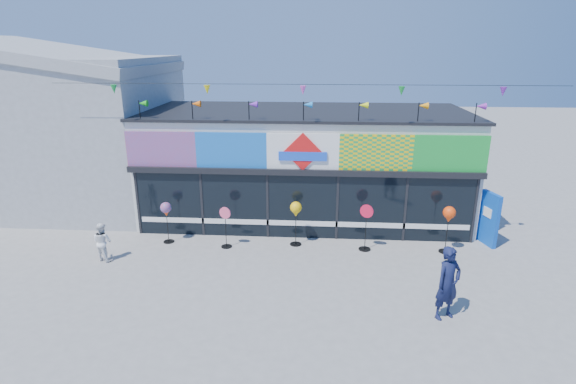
# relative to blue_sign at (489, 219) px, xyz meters

# --- Properties ---
(ground) EXTENTS (80.00, 80.00, 0.00)m
(ground) POSITION_rel_blue_sign_xyz_m (-6.27, -3.32, -0.92)
(ground) COLOR gray
(ground) RESTS_ON ground
(kite_shop) EXTENTS (16.00, 5.70, 5.31)m
(kite_shop) POSITION_rel_blue_sign_xyz_m (-6.27, 2.62, 1.13)
(kite_shop) COLOR silver
(kite_shop) RESTS_ON ground
(neighbour_building) EXTENTS (8.18, 7.20, 6.87)m
(neighbour_building) POSITION_rel_blue_sign_xyz_m (-16.27, 3.68, 2.29)
(neighbour_building) COLOR #A6A8AB
(neighbour_building) RESTS_ON ground
(blue_sign) EXTENTS (0.39, 0.91, 1.82)m
(blue_sign) POSITION_rel_blue_sign_xyz_m (0.00, 0.00, 0.00)
(blue_sign) COLOR #0C4CBB
(blue_sign) RESTS_ON ground
(spinner_0) EXTENTS (0.37, 0.37, 1.44)m
(spinner_0) POSITION_rel_blue_sign_xyz_m (-10.83, -0.61, 0.24)
(spinner_0) COLOR black
(spinner_0) RESTS_ON ground
(spinner_1) EXTENTS (0.39, 0.36, 1.42)m
(spinner_1) POSITION_rel_blue_sign_xyz_m (-8.77, -0.86, -0.17)
(spinner_1) COLOR black
(spinner_1) RESTS_ON ground
(spinner_2) EXTENTS (0.39, 0.39, 1.54)m
(spinner_2) POSITION_rel_blue_sign_xyz_m (-6.46, -0.52, 0.31)
(spinner_2) COLOR black
(spinner_2) RESTS_ON ground
(spinner_3) EXTENTS (0.42, 0.40, 1.58)m
(spinner_3) POSITION_rel_blue_sign_xyz_m (-4.16, -0.75, -0.08)
(spinner_3) COLOR black
(spinner_3) RESTS_ON ground
(spinner_4) EXTENTS (0.40, 0.40, 1.58)m
(spinner_4) POSITION_rel_blue_sign_xyz_m (-1.55, -0.75, 0.35)
(spinner_4) COLOR black
(spinner_4) RESTS_ON ground
(adult_man) EXTENTS (0.82, 0.72, 1.89)m
(adult_man) POSITION_rel_blue_sign_xyz_m (-2.55, -4.53, 0.03)
(adult_man) COLOR #12183B
(adult_man) RESTS_ON ground
(child) EXTENTS (0.69, 0.54, 1.24)m
(child) POSITION_rel_blue_sign_xyz_m (-12.41, -2.07, -0.29)
(child) COLOR white
(child) RESTS_ON ground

